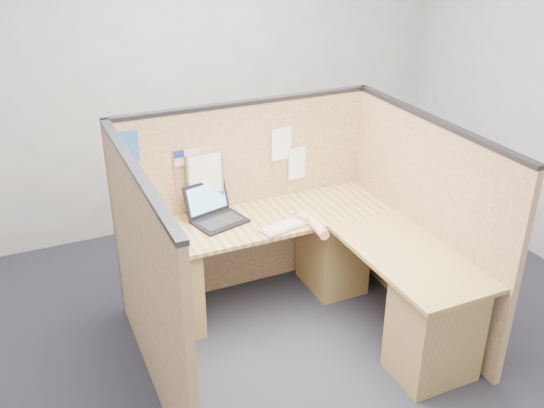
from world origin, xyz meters
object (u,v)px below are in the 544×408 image
keyboard (287,226)px  mouse (303,218)px  l_desk (309,278)px  laptop (217,211)px

keyboard → mouse: 0.16m
mouse → keyboard: bearing=-161.3°
l_desk → keyboard: bearing=115.0°
laptop → mouse: size_ratio=3.99×
keyboard → mouse: mouse is taller
l_desk → laptop: bearing=133.6°
keyboard → mouse: bearing=5.7°
l_desk → mouse: 0.44m
l_desk → keyboard: size_ratio=4.63×
l_desk → keyboard: (-0.09, 0.19, 0.35)m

